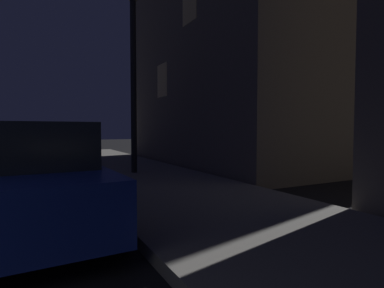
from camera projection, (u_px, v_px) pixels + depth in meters
The scene contains 3 objects.
car_blue at pixel (22, 178), 4.08m from camera, with size 2.11×4.09×1.43m.
car_black at pixel (26, 149), 9.92m from camera, with size 2.14×4.15×1.43m.
street_lamp at pixel (133, 48), 8.45m from camera, with size 0.44×0.44×5.09m.
Camera 1 is at (2.95, -0.67, 1.35)m, focal length 29.08 mm.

